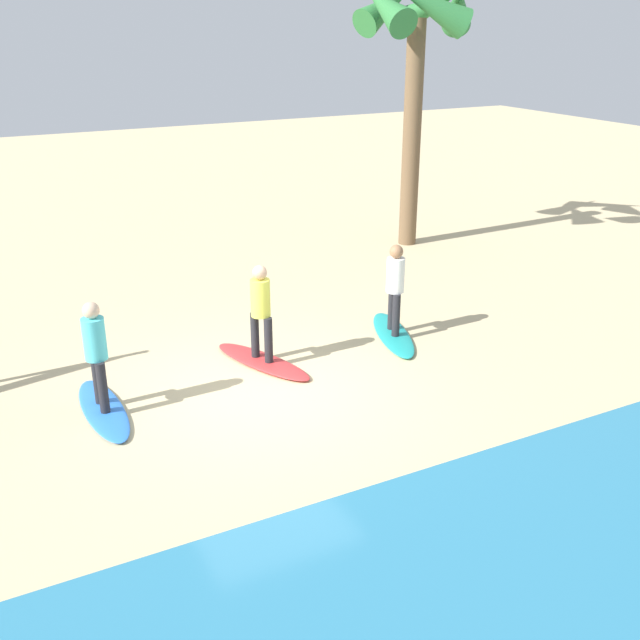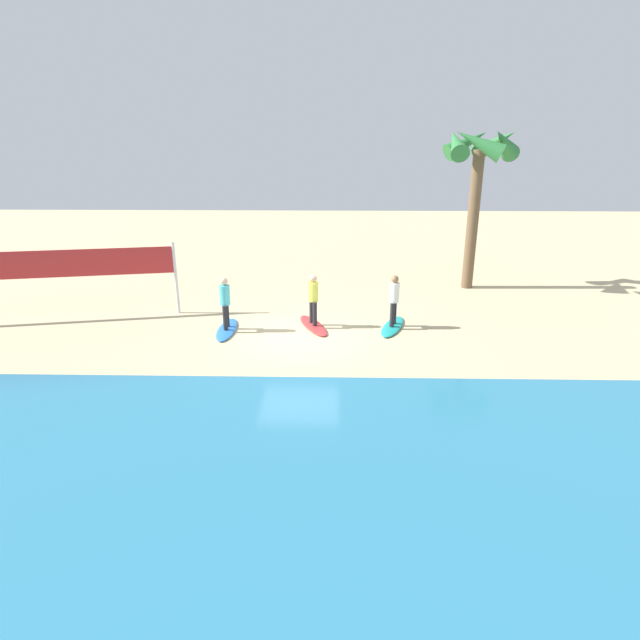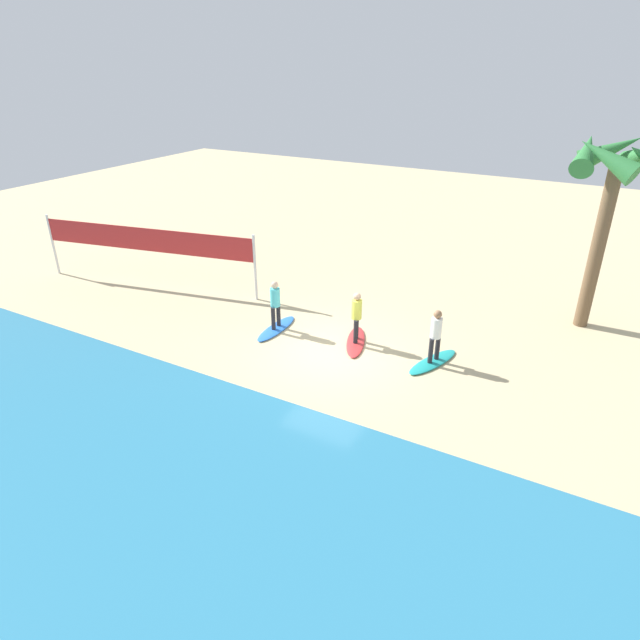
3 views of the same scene
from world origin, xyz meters
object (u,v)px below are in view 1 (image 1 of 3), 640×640
surfer_teal (395,283)px  surfer_red (261,306)px  surfboard_blue (103,410)px  surfer_blue (96,348)px  surfboard_teal (393,334)px  surfboard_red (262,361)px  palm_tree (417,32)px

surfer_teal → surfer_red: bearing=-0.8°
surfboard_blue → surfer_blue: surfer_blue is taller
surfboard_teal → surfer_red: (2.56, -0.04, 0.99)m
surfer_blue → surfboard_teal: bearing=-175.6°
surfboard_red → surfboard_blue: bearing=-101.6°
surfer_teal → surfer_red: same height
surfboard_teal → palm_tree: palm_tree is taller
surfboard_blue → surfboard_teal: bearing=93.4°
surfboard_teal → surfer_teal: 0.99m
surfer_teal → surfer_red: 2.56m
surfboard_teal → surfboard_blue: bearing=-66.9°
surfboard_red → surfer_red: (0.00, 0.00, 0.99)m
surfer_red → palm_tree: size_ratio=0.26×
surfboard_teal → surfer_teal: bearing=0.0°
surfer_teal → surfboard_teal: bearing=0.0°
surfboard_blue → palm_tree: (-8.84, -5.33, 5.01)m
surfer_red → surfer_teal: bearing=179.2°
surfboard_teal → surfer_teal: surfer_teal is taller
surfer_red → surfboard_blue: size_ratio=0.78×
surfer_red → palm_tree: (-6.12, -4.89, 4.02)m
palm_tree → surfboard_red: bearing=38.6°
surfer_teal → surfboard_blue: surfer_teal is taller
surfer_teal → surfboard_blue: bearing=4.4°
surfboard_teal → surfboard_red: (2.56, -0.04, 0.00)m
surfer_teal → surfer_blue: 5.29m
surfboard_red → surfer_blue: 2.93m
surfboard_red → surfboard_blue: 2.76m
surfboard_red → surfer_blue: (2.72, 0.44, 0.99)m
surfer_blue → surfboard_red: bearing=-170.8°
surfer_teal → surfboard_red: size_ratio=0.78×
surfer_teal → surfboard_blue: size_ratio=0.78×
surfer_red → surfboard_blue: bearing=9.2°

